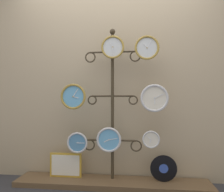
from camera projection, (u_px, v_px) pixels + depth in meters
The scene contains 12 objects.
shop_wall at pixel (114, 66), 2.71m from camera, with size 4.40×0.04×2.80m.
low_shelf at pixel (112, 183), 2.47m from camera, with size 2.20×0.36×0.06m.
display_stand at pixel (112, 137), 2.54m from camera, with size 0.68×0.44×1.81m.
clock_top_center at pixel (113, 47), 2.47m from camera, with size 0.26×0.04×0.26m.
clock_top_right at pixel (147, 48), 2.43m from camera, with size 0.27×0.04×0.27m.
clock_middle_left at pixel (73, 97), 2.48m from camera, with size 0.30×0.04×0.30m.
clock_middle_right at pixel (154, 98), 2.40m from camera, with size 0.31×0.04×0.31m.
clock_bottom_left at pixel (77, 143), 2.50m from camera, with size 0.24×0.04×0.24m.
clock_bottom_center at pixel (109, 140), 2.46m from camera, with size 0.28×0.04×0.28m.
clock_bottom_right at pixel (151, 139), 2.39m from camera, with size 0.19×0.04×0.19m.
vinyl_record at pixel (164, 169), 2.43m from camera, with size 0.30×0.01×0.30m.
picture_frame at pixel (66, 165), 2.58m from camera, with size 0.38×0.02×0.28m.
Camera 1 is at (0.29, -2.12, 0.99)m, focal length 35.00 mm.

